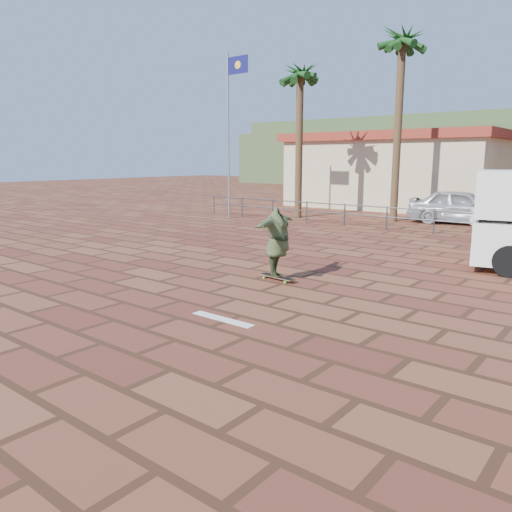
# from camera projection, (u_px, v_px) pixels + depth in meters

# --- Properties ---
(ground) EXTENTS (120.00, 120.00, 0.00)m
(ground) POSITION_uv_depth(u_px,v_px,m) (236.00, 299.00, 10.67)
(ground) COLOR brown
(ground) RESTS_ON ground
(paint_stripe) EXTENTS (1.40, 0.22, 0.01)m
(paint_stripe) POSITION_uv_depth(u_px,v_px,m) (223.00, 319.00, 9.32)
(paint_stripe) COLOR white
(paint_stripe) RESTS_ON ground
(guardrail) EXTENTS (24.06, 0.06, 1.00)m
(guardrail) POSITION_uv_depth(u_px,v_px,m) (434.00, 217.00, 19.74)
(guardrail) COLOR #47494F
(guardrail) RESTS_ON ground
(flagpole) EXTENTS (1.30, 0.10, 8.00)m
(flagpole) POSITION_uv_depth(u_px,v_px,m) (230.00, 124.00, 24.27)
(flagpole) COLOR gray
(flagpole) RESTS_ON ground
(palm_far_left) EXTENTS (2.40, 2.40, 8.25)m
(palm_far_left) POSITION_uv_depth(u_px,v_px,m) (300.00, 78.00, 24.31)
(palm_far_left) COLOR brown
(palm_far_left) RESTS_ON ground
(palm_left) EXTENTS (2.40, 2.40, 9.45)m
(palm_left) POSITION_uv_depth(u_px,v_px,m) (402.00, 46.00, 22.49)
(palm_left) COLOR brown
(palm_left) RESTS_ON ground
(building_west) EXTENTS (12.60, 7.60, 4.50)m
(building_west) POSITION_uv_depth(u_px,v_px,m) (396.00, 170.00, 30.78)
(building_west) COLOR beige
(building_west) RESTS_ON ground
(hill_back) EXTENTS (35.00, 14.00, 8.00)m
(hill_back) POSITION_uv_depth(u_px,v_px,m) (386.00, 151.00, 66.32)
(hill_back) COLOR #384C28
(hill_back) RESTS_ON ground
(longboard) EXTENTS (1.06, 0.36, 0.10)m
(longboard) POSITION_uv_depth(u_px,v_px,m) (277.00, 277.00, 12.30)
(longboard) COLOR olive
(longboard) RESTS_ON ground
(skateboarder) EXTENTS (1.08, 2.18, 1.71)m
(skateboarder) POSITION_uv_depth(u_px,v_px,m) (277.00, 242.00, 12.14)
(skateboarder) COLOR #3B4927
(skateboarder) RESTS_ON longboard
(car_silver) EXTENTS (4.89, 2.55, 1.59)m
(car_silver) POSITION_uv_depth(u_px,v_px,m) (461.00, 207.00, 22.89)
(car_silver) COLOR #A4A6AA
(car_silver) RESTS_ON ground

